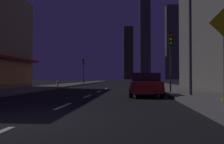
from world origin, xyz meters
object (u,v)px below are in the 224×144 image
object	(u,v)px
traffic_light_far_left	(83,66)
street_lamp_right	(176,12)
pedestrian_crossing_sign	(224,50)
traffic_light_near_right	(171,49)
car_parked_near	(145,84)
fire_hydrant_far_left	(58,84)
car_parked_far	(138,81)

from	to	relation	value
traffic_light_far_left	street_lamp_right	xyz separation A→B (m)	(10.88, -25.31, 1.87)
street_lamp_right	pedestrian_crossing_sign	world-z (taller)	street_lamp_right
traffic_light_near_right	street_lamp_right	size ratio (longest dim) A/B	0.64
car_parked_near	traffic_light_far_left	size ratio (longest dim) A/B	1.01
pedestrian_crossing_sign	fire_hydrant_far_left	bearing A→B (deg)	120.52
traffic_light_near_right	traffic_light_far_left	world-z (taller)	same
car_parked_far	traffic_light_near_right	size ratio (longest dim) A/B	1.01
pedestrian_crossing_sign	traffic_light_far_left	bearing A→B (deg)	109.08
traffic_light_near_right	pedestrian_crossing_sign	distance (m)	9.71
car_parked_near	fire_hydrant_far_left	bearing A→B (deg)	128.39
car_parked_near	traffic_light_far_left	bearing A→B (deg)	110.33
fire_hydrant_far_left	pedestrian_crossing_sign	distance (m)	22.70
traffic_light_near_right	pedestrian_crossing_sign	size ratio (longest dim) A/B	1.33
car_parked_far	fire_hydrant_far_left	size ratio (longest dim) A/B	6.48
traffic_light_near_right	street_lamp_right	bearing A→B (deg)	-92.41
street_lamp_right	traffic_light_near_right	bearing A→B (deg)	87.59
fire_hydrant_far_left	street_lamp_right	size ratio (longest dim) A/B	0.10
traffic_light_far_left	pedestrian_crossing_sign	distance (m)	33.97
fire_hydrant_far_left	traffic_light_far_left	bearing A→B (deg)	88.18
traffic_light_near_right	car_parked_far	bearing A→B (deg)	96.03
traffic_light_far_left	street_lamp_right	bearing A→B (deg)	-66.74
car_parked_near	car_parked_far	size ratio (longest dim) A/B	1.00
car_parked_far	street_lamp_right	size ratio (longest dim) A/B	0.64
traffic_light_far_left	car_parked_near	bearing A→B (deg)	-69.67
car_parked_far	traffic_light_near_right	xyz separation A→B (m)	(1.90, -17.98, 2.45)
fire_hydrant_far_left	traffic_light_near_right	bearing A→B (deg)	-40.89
car_parked_near	car_parked_far	xyz separation A→B (m)	(0.00, 20.10, 0.00)
car_parked_near	pedestrian_crossing_sign	bearing A→B (deg)	-75.10
fire_hydrant_far_left	traffic_light_near_right	world-z (taller)	traffic_light_near_right
traffic_light_near_right	pedestrian_crossing_sign	xyz separation A→B (m)	(0.10, -9.63, -1.18)
car_parked_near	traffic_light_near_right	world-z (taller)	traffic_light_near_right
car_parked_near	fire_hydrant_far_left	xyz separation A→B (m)	(-9.50, 11.99, -0.29)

